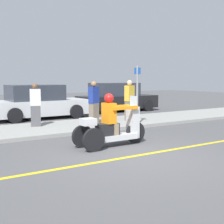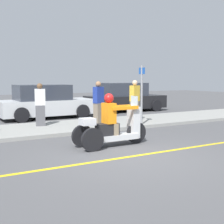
% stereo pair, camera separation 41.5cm
% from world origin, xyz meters
% --- Properties ---
extents(ground_plane, '(60.00, 60.00, 0.00)m').
position_xyz_m(ground_plane, '(0.00, 0.00, 0.00)').
color(ground_plane, '#4C4C4F').
extents(lane_stripe, '(24.00, 0.12, 0.01)m').
position_xyz_m(lane_stripe, '(0.20, 0.00, 0.00)').
color(lane_stripe, gold).
rests_on(lane_stripe, ground).
extents(sidewalk_strip, '(28.00, 2.80, 0.12)m').
position_xyz_m(sidewalk_strip, '(0.00, 4.60, 0.06)').
color(sidewalk_strip, gray).
rests_on(sidewalk_strip, ground).
extents(motorcycle_trike, '(2.16, 0.70, 1.45)m').
position_xyz_m(motorcycle_trike, '(0.20, 1.23, 0.52)').
color(motorcycle_trike, black).
rests_on(motorcycle_trike, ground).
extents(spectator_by_tree, '(0.41, 0.31, 1.55)m').
position_xyz_m(spectator_by_tree, '(-0.61, 5.03, 0.87)').
color(spectator_by_tree, '#515156').
rests_on(spectator_by_tree, sidewalk_strip).
extents(spectator_near_curb, '(0.44, 0.35, 1.62)m').
position_xyz_m(spectator_near_curb, '(1.50, 4.48, 0.90)').
color(spectator_near_curb, '#726656').
rests_on(spectator_near_curb, sidewalk_strip).
extents(spectator_end_of_line, '(0.45, 0.34, 1.65)m').
position_xyz_m(spectator_end_of_line, '(3.14, 4.43, 0.92)').
color(spectator_end_of_line, '#726656').
rests_on(spectator_end_of_line, sidewalk_strip).
extents(parked_car_lot_center, '(4.32, 2.00, 1.55)m').
position_xyz_m(parked_car_lot_center, '(0.55, 7.97, 0.73)').
color(parked_car_lot_center, silver).
rests_on(parked_car_lot_center, ground).
extents(parked_car_lot_left, '(4.44, 2.05, 1.59)m').
position_xyz_m(parked_car_lot_left, '(5.36, 8.70, 0.75)').
color(parked_car_lot_left, black).
rests_on(parked_car_lot_left, ground).
extents(street_sign, '(0.08, 0.36, 2.20)m').
position_xyz_m(street_sign, '(2.77, 3.45, 1.32)').
color(street_sign, gray).
rests_on(street_sign, sidewalk_strip).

